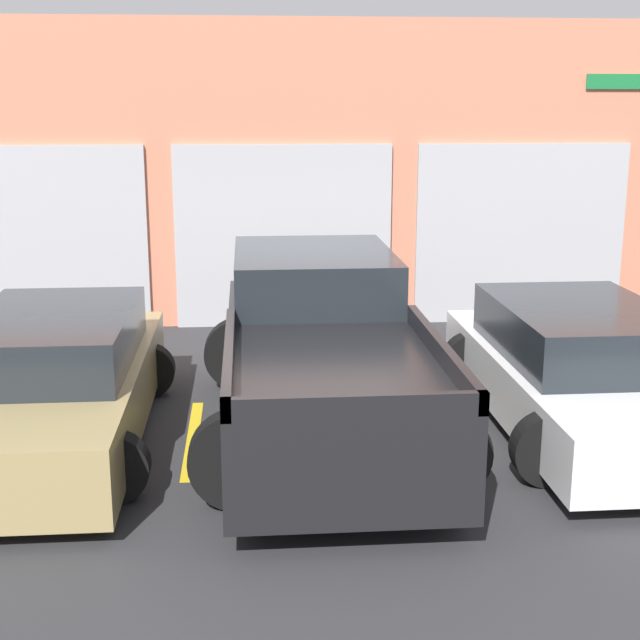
{
  "coord_description": "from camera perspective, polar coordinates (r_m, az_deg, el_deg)",
  "views": [
    {
      "loc": [
        -0.77,
        -10.42,
        3.35
      ],
      "look_at": [
        0.0,
        -1.26,
        1.1
      ],
      "focal_mm": 50.0,
      "sensor_mm": 36.0,
      "label": 1
    }
  ],
  "objects": [
    {
      "name": "ground_plane",
      "position": [
        10.97,
        -0.55,
        -4.02
      ],
      "size": [
        28.0,
        28.0,
        0.0
      ],
      "primitive_type": "plane",
      "color": "#2D2D30"
    },
    {
      "name": "shophouse_building",
      "position": [
        13.77,
        -1.63,
        9.13
      ],
      "size": [
        17.49,
        0.68,
        4.56
      ],
      "color": "#D17A5B",
      "rests_on": "ground"
    },
    {
      "name": "pickup_truck",
      "position": [
        9.32,
        0.12,
        -2.04
      ],
      "size": [
        2.59,
        5.27,
        1.69
      ],
      "color": "black",
      "rests_on": "ground"
    },
    {
      "name": "sedan_white",
      "position": [
        9.75,
        16.32,
        -3.12
      ],
      "size": [
        2.3,
        4.54,
        1.3
      ],
      "color": "white",
      "rests_on": "ground"
    },
    {
      "name": "sedan_side",
      "position": [
        9.31,
        -16.62,
        -3.9
      ],
      "size": [
        2.16,
        4.59,
        1.32
      ],
      "color": "#9E8956",
      "rests_on": "ground"
    },
    {
      "name": "parking_stripe_left",
      "position": [
        9.3,
        -8.15,
        -7.48
      ],
      "size": [
        0.12,
        2.2,
        0.01
      ],
      "primitive_type": "cube",
      "color": "gold",
      "rests_on": "ground"
    },
    {
      "name": "parking_stripe_centre",
      "position": [
        9.52,
        8.46,
        -6.98
      ],
      "size": [
        0.12,
        2.2,
        0.01
      ],
      "primitive_type": "cube",
      "color": "gold",
      "rests_on": "ground"
    }
  ]
}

